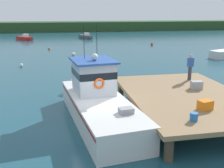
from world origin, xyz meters
name	(u,v)px	position (x,y,z in m)	size (l,w,h in m)	color
ground_plane	(96,122)	(0.00, 0.00, 0.00)	(200.00, 200.00, 0.00)	#1E4C5B
dock	(186,96)	(4.80, 0.00, 1.07)	(6.00, 9.00, 1.20)	#4C3D2D
main_fishing_boat	(97,100)	(0.13, 0.57, 1.01)	(3.55, 9.95, 4.80)	silver
crate_single_by_cleat	(196,85)	(5.79, 0.82, 1.42)	(0.60, 0.44, 0.45)	#9E9EA3
crate_stack_mid_dock	(205,105)	(4.60, -2.26, 1.41)	(0.60, 0.44, 0.42)	orange
bait_bucket	(194,117)	(3.50, -3.37, 1.37)	(0.32, 0.32, 0.34)	#2866B2
deckhand_by_the_boat	(190,67)	(6.32, 2.76, 2.06)	(0.36, 0.22, 1.63)	#383842
moored_boat_off_the_point	(86,37)	(3.43, 41.21, 0.39)	(2.38, 4.44, 1.12)	#4C4C51
moored_boat_near_channel	(25,38)	(-8.04, 40.46, 0.40)	(3.42, 4.17, 1.15)	red
mooring_buoy_inshore	(73,54)	(-0.09, 20.53, 0.25)	(0.50, 0.50, 0.50)	silver
mooring_buoy_channel_marker	(21,65)	(-5.51, 15.07, 0.17)	(0.34, 0.34, 0.34)	silver
mooring_buoy_outer	(49,49)	(-3.18, 26.81, 0.16)	(0.32, 0.32, 0.32)	#EA5B19
mooring_buoy_spare_mooring	(152,44)	(12.80, 28.85, 0.20)	(0.40, 0.40, 0.40)	red
far_shoreline	(65,26)	(0.00, 62.00, 1.20)	(120.00, 8.00, 2.40)	#284723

